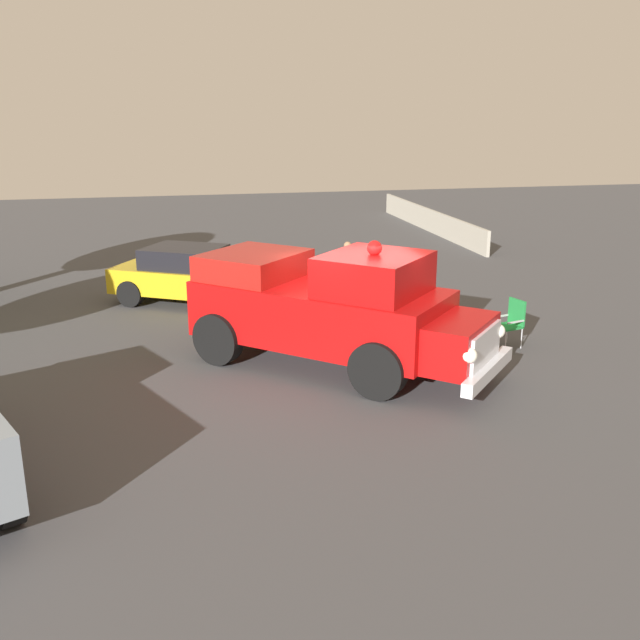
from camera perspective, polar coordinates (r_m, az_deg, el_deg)
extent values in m
plane|color=#424244|center=(14.03, 2.68, -3.88)|extent=(60.00, 60.00, 0.00)
cylinder|color=black|center=(14.22, 8.15, -1.53)|extent=(0.94, 0.98, 1.04)
cylinder|color=black|center=(12.49, 4.62, -4.01)|extent=(0.94, 0.98, 1.04)
cylinder|color=black|center=(15.80, -3.64, 0.45)|extent=(0.94, 0.98, 1.04)
cylinder|color=black|center=(14.26, -8.13, -1.48)|extent=(0.94, 0.98, 1.04)
cube|color=#B70C0C|center=(13.94, 0.00, 0.55)|extent=(4.88, 5.02, 1.10)
cube|color=#B70C0C|center=(12.84, 11.04, -1.79)|extent=(1.90, 1.86, 0.84)
cube|color=#B70C0C|center=(13.19, 4.32, 3.61)|extent=(2.55, 2.54, 0.76)
cube|color=#B21914|center=(14.58, -5.28, 4.23)|extent=(2.59, 2.58, 0.60)
cube|color=silver|center=(12.71, 12.95, -2.10)|extent=(1.14, 1.07, 0.64)
cube|color=silver|center=(12.82, 13.26, -3.95)|extent=(1.78, 1.67, 0.24)
sphere|color=white|center=(13.40, 14.00, -0.85)|extent=(0.37, 0.37, 0.26)
sphere|color=white|center=(11.98, 11.83, -2.78)|extent=(0.37, 0.37, 0.26)
sphere|color=red|center=(13.09, 4.37, 5.74)|extent=(0.40, 0.40, 0.28)
cylinder|color=black|center=(19.03, -4.79, 2.65)|extent=(0.56, 0.72, 0.68)
cylinder|color=black|center=(17.57, -6.79, 1.41)|extent=(0.56, 0.72, 0.68)
cylinder|color=black|center=(20.28, -12.42, 3.18)|extent=(0.56, 0.72, 0.68)
cylinder|color=black|center=(18.92, -14.85, 2.06)|extent=(0.56, 0.72, 0.68)
cube|color=gold|center=(18.84, -9.85, 3.19)|extent=(3.66, 4.54, 0.64)
cube|color=gold|center=(18.15, -5.81, 4.01)|extent=(2.12, 2.03, 0.20)
cube|color=black|center=(18.85, -10.75, 4.90)|extent=(2.30, 2.43, 0.56)
cube|color=silver|center=(18.02, -3.62, 2.07)|extent=(1.73, 1.09, 0.20)
cylinder|color=black|center=(9.70, -23.77, -12.59)|extent=(0.84, 0.59, 0.80)
cylinder|color=#B7BABF|center=(20.08, 1.83, 3.08)|extent=(0.04, 0.04, 0.44)
cylinder|color=#B7BABF|center=(20.44, 1.17, 3.33)|extent=(0.04, 0.04, 0.44)
cylinder|color=#B7BABF|center=(20.31, 2.88, 3.23)|extent=(0.04, 0.04, 0.44)
cylinder|color=#B7BABF|center=(20.67, 2.21, 3.47)|extent=(0.04, 0.04, 0.44)
cube|color=#B21E1E|center=(20.32, 2.03, 3.93)|extent=(0.61, 0.61, 0.04)
cube|color=#B21E1E|center=(20.39, 2.60, 4.78)|extent=(0.47, 0.19, 0.56)
cube|color=#B7BABF|center=(20.09, 2.40, 4.26)|extent=(0.17, 0.43, 0.03)
cube|color=#B7BABF|center=(20.49, 1.67, 4.50)|extent=(0.17, 0.43, 0.03)
cylinder|color=#B7BABF|center=(16.35, 6.17, -0.16)|extent=(0.04, 0.04, 0.44)
cylinder|color=#B7BABF|center=(16.55, 4.83, 0.08)|extent=(0.04, 0.04, 0.44)
cylinder|color=#B7BABF|center=(16.72, 6.88, 0.20)|extent=(0.04, 0.04, 0.44)
cylinder|color=#B7BABF|center=(16.92, 5.56, 0.44)|extent=(0.04, 0.04, 0.44)
cube|color=#B21E1E|center=(16.57, 5.88, 0.92)|extent=(0.68, 0.68, 0.04)
cube|color=#B21E1E|center=(16.70, 6.30, 2.05)|extent=(0.38, 0.36, 0.56)
cube|color=#B7BABF|center=(16.42, 6.64, 1.35)|extent=(0.33, 0.34, 0.03)
cube|color=#B7BABF|center=(16.63, 5.17, 1.60)|extent=(0.33, 0.34, 0.03)
cylinder|color=#B7BABF|center=(15.40, 14.57, -1.66)|extent=(0.03, 0.03, 0.44)
cylinder|color=#B7BABF|center=(15.71, 13.49, -1.23)|extent=(0.03, 0.03, 0.44)
cylinder|color=#B7BABF|center=(15.69, 15.76, -1.42)|extent=(0.03, 0.03, 0.44)
cylinder|color=#B7BABF|center=(16.00, 14.68, -0.99)|extent=(0.03, 0.03, 0.44)
cube|color=#1E7F38|center=(15.63, 14.69, -0.50)|extent=(0.59, 0.59, 0.04)
cube|color=#1E7F38|center=(15.71, 15.41, 0.61)|extent=(0.47, 0.17, 0.56)
cube|color=#B7BABF|center=(15.42, 15.33, -0.15)|extent=(0.15, 0.43, 0.03)
cube|color=#B7BABF|center=(15.75, 14.14, 0.30)|extent=(0.15, 0.43, 0.03)
cylinder|color=#383842|center=(20.15, 1.53, 3.15)|extent=(0.16, 0.16, 0.45)
cylinder|color=#383842|center=(20.31, 1.23, 3.26)|extent=(0.16, 0.16, 0.45)
cube|color=#383842|center=(20.17, 1.92, 3.99)|extent=(0.28, 0.46, 0.13)
cube|color=#383842|center=(20.33, 1.62, 4.10)|extent=(0.28, 0.46, 0.13)
cube|color=gold|center=(20.29, 2.25, 4.93)|extent=(0.45, 0.33, 0.54)
sphere|color=#9E704C|center=(20.21, 2.22, 5.95)|extent=(0.28, 0.28, 0.22)
cube|color=#A8A393|center=(30.12, 8.69, 7.88)|extent=(11.20, 0.12, 0.90)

